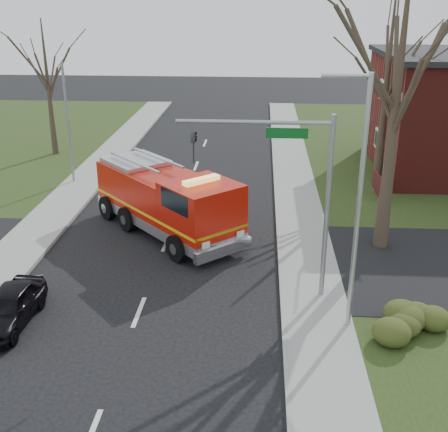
{
  "coord_description": "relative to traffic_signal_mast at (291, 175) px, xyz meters",
  "views": [
    {
      "loc": [
        4.12,
        -16.87,
        10.47
      ],
      "look_at": [
        2.72,
        4.35,
        2.0
      ],
      "focal_mm": 45.0,
      "sensor_mm": 36.0,
      "label": 1
    }
  ],
  "objects": [
    {
      "name": "bare_tree_near",
      "position": [
        4.29,
        4.5,
        2.71
      ],
      "size": [
        6.0,
        6.0,
        12.0
      ],
      "color": "#352A1F",
      "rests_on": "ground"
    },
    {
      "name": "fire_engine",
      "position": [
        -5.25,
        5.58,
        -3.19
      ],
      "size": [
        7.69,
        8.02,
        3.35
      ],
      "rotation": [
        0.0,
        0.0,
        0.74
      ],
      "color": "#B81408",
      "rests_on": "ground"
    },
    {
      "name": "ground",
      "position": [
        -5.21,
        -1.5,
        -4.71
      ],
      "size": [
        120.0,
        120.0,
        0.0
      ],
      "primitive_type": "plane",
      "color": "black",
      "rests_on": "ground"
    },
    {
      "name": "traffic_signal_mast",
      "position": [
        0.0,
        0.0,
        0.0
      ],
      "size": [
        5.29,
        0.18,
        6.8
      ],
      "color": "gray",
      "rests_on": "ground"
    },
    {
      "name": "utility_pole_far",
      "position": [
        -12.01,
        12.5,
        -1.21
      ],
      "size": [
        0.14,
        0.14,
        7.0
      ],
      "primitive_type": "cylinder",
      "color": "gray",
      "rests_on": "ground"
    },
    {
      "name": "health_center_sign",
      "position": [
        5.29,
        11.0,
        -3.83
      ],
      "size": [
        0.12,
        2.0,
        1.4
      ],
      "color": "#4A1115",
      "rests_on": "ground"
    },
    {
      "name": "hedge_corner",
      "position": [
        3.79,
        -2.5,
        -4.13
      ],
      "size": [
        2.8,
        2.0,
        0.9
      ],
      "primitive_type": "ellipsoid",
      "color": "#313714",
      "rests_on": "lawn_right"
    },
    {
      "name": "sidewalk_right",
      "position": [
        0.99,
        -1.5,
        -4.63
      ],
      "size": [
        2.4,
        80.0,
        0.15
      ],
      "primitive_type": "cube",
      "color": "gray",
      "rests_on": "ground"
    },
    {
      "name": "parked_car_maroon",
      "position": [
        -9.41,
        -2.5,
        -4.07
      ],
      "size": [
        1.6,
        3.8,
        1.28
      ],
      "primitive_type": "imported",
      "rotation": [
        0.0,
        0.0,
        -0.02
      ],
      "color": "black",
      "rests_on": "ground"
    },
    {
      "name": "bare_tree_left",
      "position": [
        -15.21,
        18.5,
        0.86
      ],
      "size": [
        4.5,
        4.5,
        9.0
      ],
      "color": "#352A1F",
      "rests_on": "ground"
    },
    {
      "name": "streetlight_pole",
      "position": [
        1.93,
        -2.0,
        -0.16
      ],
      "size": [
        1.48,
        0.16,
        8.4
      ],
      "color": "#B7BABF",
      "rests_on": "ground"
    },
    {
      "name": "bare_tree_far",
      "position": [
        5.79,
        13.5,
        1.78
      ],
      "size": [
        5.25,
        5.25,
        10.5
      ],
      "color": "#352A1F",
      "rests_on": "ground"
    }
  ]
}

